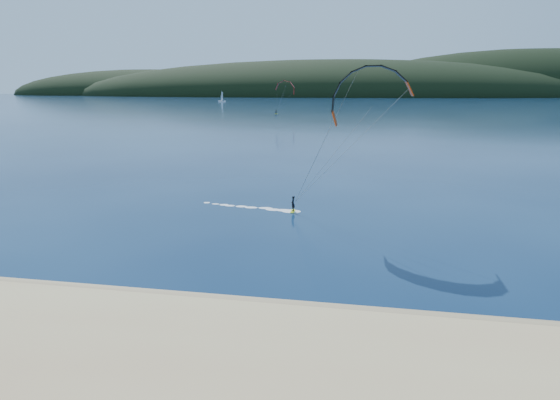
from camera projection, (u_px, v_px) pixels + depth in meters
The scene contains 6 objects.
ground at pixel (209, 350), 21.71m from camera, with size 1800.00×1800.00×0.00m, color #071C3A.
wet_sand at pixel (234, 306), 26.00m from camera, with size 220.00×2.50×0.10m.
headland at pixel (360, 96), 734.45m from camera, with size 1200.00×310.00×140.00m.
kitesurfer_near at pixel (366, 112), 38.33m from camera, with size 21.69×7.55×14.00m.
kitesurfer_far at pixel (285, 91), 212.20m from camera, with size 10.69×7.48×14.15m.
sailboat at pixel (222, 101), 418.26m from camera, with size 7.23×4.50×10.07m.
Camera 1 is at (6.73, -18.51, 12.07)m, focal length 29.44 mm.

